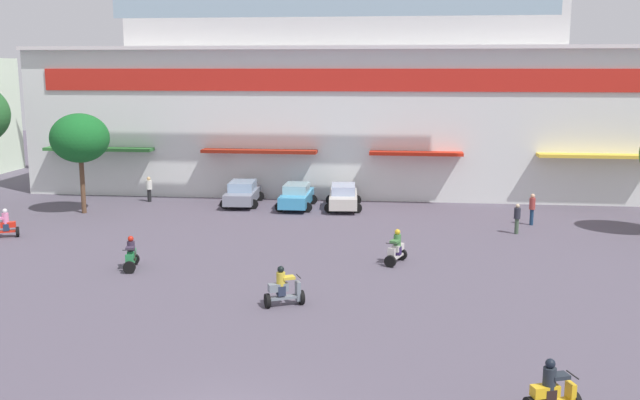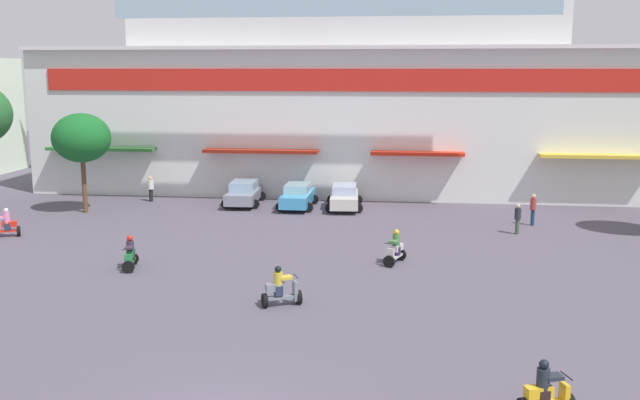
{
  "view_description": "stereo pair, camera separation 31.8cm",
  "coord_description": "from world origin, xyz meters",
  "px_view_note": "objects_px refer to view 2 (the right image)",
  "views": [
    {
      "loc": [
        4.2,
        -15.23,
        8.45
      ],
      "look_at": [
        0.11,
        19.9,
        1.89
      ],
      "focal_mm": 40.1,
      "sensor_mm": 36.0,
      "label": 1
    },
    {
      "loc": [
        4.51,
        -15.19,
        8.45
      ],
      "look_at": [
        0.11,
        19.9,
        1.89
      ],
      "focal_mm": 40.1,
      "sensor_mm": 36.0,
      "label": 2
    }
  ],
  "objects_px": {
    "parked_car_0": "(244,193)",
    "pedestrian_0": "(151,187)",
    "plaza_tree_2": "(81,138)",
    "scooter_rider_5": "(281,289)",
    "parked_car_2": "(344,197)",
    "scooter_rider_6": "(5,225)",
    "pedestrian_1": "(518,217)",
    "parked_car_1": "(298,196)",
    "scooter_rider_2": "(130,255)",
    "scooter_rider_0": "(395,250)",
    "pedestrian_2": "(533,207)",
    "scooter_rider_4": "(546,393)"
  },
  "relations": [
    {
      "from": "plaza_tree_2",
      "to": "parked_car_2",
      "type": "bearing_deg",
      "value": 11.46
    },
    {
      "from": "pedestrian_0",
      "to": "pedestrian_2",
      "type": "height_order",
      "value": "pedestrian_2"
    },
    {
      "from": "parked_car_2",
      "to": "scooter_rider_5",
      "type": "bearing_deg",
      "value": -91.94
    },
    {
      "from": "scooter_rider_0",
      "to": "scooter_rider_5",
      "type": "height_order",
      "value": "scooter_rider_0"
    },
    {
      "from": "scooter_rider_0",
      "to": "pedestrian_1",
      "type": "bearing_deg",
      "value": 46.51
    },
    {
      "from": "pedestrian_0",
      "to": "parked_car_2",
      "type": "bearing_deg",
      "value": -3.93
    },
    {
      "from": "scooter_rider_6",
      "to": "pedestrian_0",
      "type": "bearing_deg",
      "value": 69.68
    },
    {
      "from": "scooter_rider_0",
      "to": "pedestrian_2",
      "type": "bearing_deg",
      "value": 50.17
    },
    {
      "from": "parked_car_0",
      "to": "scooter_rider_5",
      "type": "bearing_deg",
      "value": -72.99
    },
    {
      "from": "scooter_rider_5",
      "to": "pedestrian_2",
      "type": "xyz_separation_m",
      "value": [
        11.2,
        14.85,
        0.37
      ]
    },
    {
      "from": "parked_car_0",
      "to": "scooter_rider_2",
      "type": "height_order",
      "value": "parked_car_0"
    },
    {
      "from": "pedestrian_0",
      "to": "pedestrian_2",
      "type": "bearing_deg",
      "value": -10.42
    },
    {
      "from": "plaza_tree_2",
      "to": "scooter_rider_5",
      "type": "distance_m",
      "value": 21.32
    },
    {
      "from": "pedestrian_0",
      "to": "pedestrian_1",
      "type": "relative_size",
      "value": 1.02
    },
    {
      "from": "parked_car_0",
      "to": "pedestrian_2",
      "type": "bearing_deg",
      "value": -13.12
    },
    {
      "from": "scooter_rider_5",
      "to": "parked_car_0",
      "type": "bearing_deg",
      "value": 107.01
    },
    {
      "from": "pedestrian_1",
      "to": "plaza_tree_2",
      "type": "bearing_deg",
      "value": 174.04
    },
    {
      "from": "parked_car_1",
      "to": "scooter_rider_2",
      "type": "xyz_separation_m",
      "value": [
        -5.0,
        -14.15,
        -0.17
      ]
    },
    {
      "from": "scooter_rider_0",
      "to": "scooter_rider_2",
      "type": "bearing_deg",
      "value": -168.99
    },
    {
      "from": "parked_car_1",
      "to": "scooter_rider_0",
      "type": "relative_size",
      "value": 2.74
    },
    {
      "from": "parked_car_2",
      "to": "scooter_rider_2",
      "type": "height_order",
      "value": "parked_car_2"
    },
    {
      "from": "scooter_rider_0",
      "to": "pedestrian_1",
      "type": "distance_m",
      "value": 8.89
    },
    {
      "from": "scooter_rider_2",
      "to": "scooter_rider_4",
      "type": "height_order",
      "value": "scooter_rider_4"
    },
    {
      "from": "scooter_rider_4",
      "to": "pedestrian_1",
      "type": "bearing_deg",
      "value": 83.84
    },
    {
      "from": "plaza_tree_2",
      "to": "scooter_rider_0",
      "type": "distance_m",
      "value": 20.88
    },
    {
      "from": "pedestrian_1",
      "to": "scooter_rider_2",
      "type": "bearing_deg",
      "value": -153.51
    },
    {
      "from": "scooter_rider_0",
      "to": "scooter_rider_4",
      "type": "distance_m",
      "value": 14.06
    },
    {
      "from": "scooter_rider_2",
      "to": "parked_car_0",
      "type": "bearing_deg",
      "value": 84.25
    },
    {
      "from": "pedestrian_1",
      "to": "parked_car_1",
      "type": "bearing_deg",
      "value": 155.81
    },
    {
      "from": "parked_car_2",
      "to": "pedestrian_2",
      "type": "bearing_deg",
      "value": -17.78
    },
    {
      "from": "parked_car_2",
      "to": "scooter_rider_5",
      "type": "relative_size",
      "value": 2.95
    },
    {
      "from": "parked_car_0",
      "to": "pedestrian_1",
      "type": "bearing_deg",
      "value": -21.37
    },
    {
      "from": "plaza_tree_2",
      "to": "pedestrian_2",
      "type": "height_order",
      "value": "plaza_tree_2"
    },
    {
      "from": "scooter_rider_4",
      "to": "pedestrian_0",
      "type": "relative_size",
      "value": 0.91
    },
    {
      "from": "parked_car_0",
      "to": "scooter_rider_2",
      "type": "relative_size",
      "value": 2.97
    },
    {
      "from": "plaza_tree_2",
      "to": "scooter_rider_5",
      "type": "xyz_separation_m",
      "value": [
        14.49,
        -15.18,
        -3.79
      ]
    },
    {
      "from": "plaza_tree_2",
      "to": "pedestrian_0",
      "type": "bearing_deg",
      "value": 56.69
    },
    {
      "from": "scooter_rider_2",
      "to": "scooter_rider_6",
      "type": "bearing_deg",
      "value": 150.78
    },
    {
      "from": "parked_car_0",
      "to": "pedestrian_0",
      "type": "height_order",
      "value": "pedestrian_0"
    },
    {
      "from": "scooter_rider_2",
      "to": "pedestrian_2",
      "type": "height_order",
      "value": "pedestrian_2"
    },
    {
      "from": "parked_car_2",
      "to": "scooter_rider_4",
      "type": "bearing_deg",
      "value": -74.07
    },
    {
      "from": "plaza_tree_2",
      "to": "parked_car_0",
      "type": "height_order",
      "value": "plaza_tree_2"
    },
    {
      "from": "parked_car_1",
      "to": "scooter_rider_6",
      "type": "relative_size",
      "value": 2.79
    },
    {
      "from": "parked_car_1",
      "to": "scooter_rider_5",
      "type": "distance_m",
      "value": 18.27
    },
    {
      "from": "parked_car_2",
      "to": "scooter_rider_6",
      "type": "height_order",
      "value": "scooter_rider_6"
    },
    {
      "from": "parked_car_0",
      "to": "parked_car_1",
      "type": "relative_size",
      "value": 1.08
    },
    {
      "from": "parked_car_2",
      "to": "pedestrian_1",
      "type": "height_order",
      "value": "pedestrian_1"
    },
    {
      "from": "pedestrian_0",
      "to": "pedestrian_2",
      "type": "relative_size",
      "value": 0.93
    },
    {
      "from": "scooter_rider_4",
      "to": "pedestrian_0",
      "type": "height_order",
      "value": "pedestrian_0"
    },
    {
      "from": "parked_car_0",
      "to": "scooter_rider_6",
      "type": "xyz_separation_m",
      "value": [
        -10.0,
        -10.06,
        -0.14
      ]
    }
  ]
}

